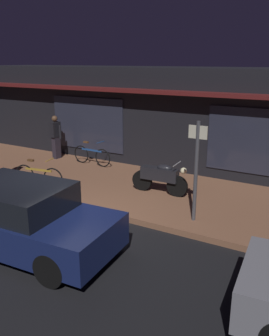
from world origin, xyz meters
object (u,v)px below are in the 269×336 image
bicycle_parked (39,176)px  parked_car_near (20,218)px  sign_post (196,166)px  motorcycle (160,177)px  bicycle_extra (92,155)px  person_photographer (56,136)px

bicycle_parked → parked_car_near: 3.43m
sign_post → motorcycle: bearing=140.6°
motorcycle → sign_post: size_ratio=0.71×
bicycle_extra → person_photographer: size_ratio=0.99×
person_photographer → parked_car_near: 6.75m
bicycle_parked → sign_post: size_ratio=0.69×
bicycle_extra → bicycle_parked: bearing=-88.7°
sign_post → parked_car_near: sign_post is taller
person_photographer → sign_post: sign_post is taller
bicycle_extra → parked_car_near: bearing=-68.1°
bicycle_parked → motorcycle: bearing=21.8°
motorcycle → bicycle_parked: 3.66m
parked_car_near → bicycle_parked: bearing=128.3°
person_photographer → parked_car_near: (3.92, -5.49, -0.32)m
bicycle_extra → parked_car_near: size_ratio=0.40×
sign_post → parked_car_near: size_ratio=0.57×
bicycle_parked → bicycle_extra: 2.75m
bicycle_parked → parked_car_near: size_ratio=0.39×
bicycle_parked → person_photographer: (-1.79, 2.80, 0.52)m
sign_post → bicycle_extra: bearing=152.2°
person_photographer → sign_post: 7.21m
bicycle_extra → sign_post: size_ratio=0.69×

